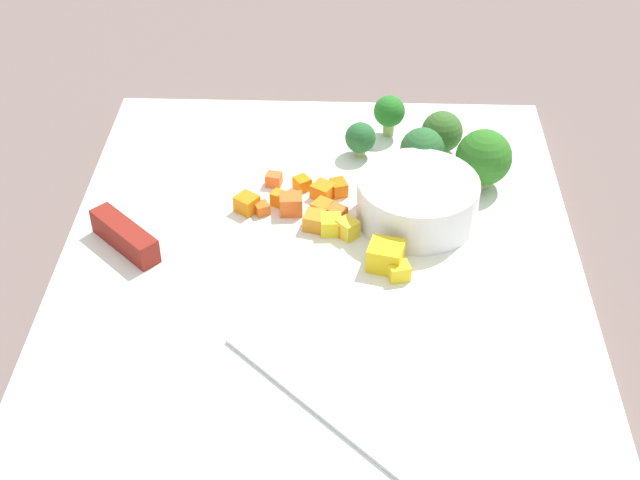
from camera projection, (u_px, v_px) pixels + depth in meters
name	position (u px, v px, depth m)	size (l,w,h in m)	color
ground_plane	(320.00, 264.00, 0.66)	(4.00, 4.00, 0.00)	#705D58
cutting_board	(320.00, 257.00, 0.66)	(0.42, 0.37, 0.01)	white
prep_bowl	(417.00, 200.00, 0.67)	(0.09, 0.09, 0.03)	white
chef_knife	(196.00, 295.00, 0.61)	(0.25, 0.26, 0.02)	silver
carrot_dice_0	(323.00, 208.00, 0.69)	(0.01, 0.01, 0.01)	orange
carrot_dice_1	(339.00, 188.00, 0.71)	(0.01, 0.01, 0.01)	orange
carrot_dice_2	(247.00, 204.00, 0.69)	(0.01, 0.02, 0.01)	orange
carrot_dice_3	(314.00, 221.00, 0.67)	(0.01, 0.02, 0.01)	orange
carrot_dice_4	(280.00, 199.00, 0.69)	(0.01, 0.01, 0.01)	orange
carrot_dice_5	(291.00, 204.00, 0.69)	(0.02, 0.01, 0.02)	orange
carrot_dice_6	(319.00, 191.00, 0.70)	(0.02, 0.01, 0.01)	orange
carrot_dice_7	(274.00, 180.00, 0.72)	(0.01, 0.01, 0.01)	orange
carrot_dice_8	(336.00, 214.00, 0.68)	(0.01, 0.01, 0.01)	orange
carrot_dice_9	(262.00, 208.00, 0.69)	(0.01, 0.01, 0.01)	orange
carrot_dice_10	(302.00, 183.00, 0.71)	(0.01, 0.01, 0.01)	orange
carrot_dice_11	(347.00, 228.00, 0.67)	(0.01, 0.01, 0.01)	orange
pepper_dice_0	(348.00, 228.00, 0.66)	(0.01, 0.01, 0.01)	yellow
pepper_dice_1	(331.00, 225.00, 0.67)	(0.02, 0.02, 0.01)	yellow
pepper_dice_2	(386.00, 256.00, 0.64)	(0.02, 0.02, 0.02)	yellow
pepper_dice_3	(399.00, 271.00, 0.63)	(0.01, 0.01, 0.01)	yellow
broccoli_floret_0	(422.00, 151.00, 0.71)	(0.04, 0.04, 0.04)	#91B055
broccoli_floret_1	(442.00, 132.00, 0.74)	(0.03, 0.03, 0.04)	#8CB564
broccoli_floret_2	(360.00, 138.00, 0.74)	(0.03, 0.03, 0.03)	#96AD61
broccoli_floret_3	(389.00, 112.00, 0.76)	(0.03, 0.03, 0.04)	#97B761
broccoli_floret_4	(484.00, 158.00, 0.70)	(0.04, 0.04, 0.05)	#93AF5B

